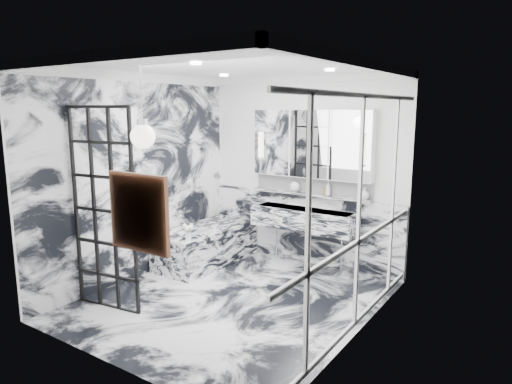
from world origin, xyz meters
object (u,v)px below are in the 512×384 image
Objects in this scene: crittall_door at (104,211)px; trough_sink at (304,219)px; mirror_cabinet at (311,144)px; bathtub at (206,245)px.

trough_sink is at bearing 55.94° from crittall_door.
crittall_door is 2.87m from trough_sink.
trough_sink is 0.84× the size of mirror_cabinet.
crittall_door reaches higher than mirror_cabinet.
bathtub is at bearing 84.32° from crittall_door.
crittall_door is at bearing -87.85° from bathtub.
mirror_cabinet is at bearing 57.38° from crittall_door.
bathtub is (-1.33, -0.66, -0.45)m from trough_sink.
crittall_door is 2.09m from bathtub.
crittall_door reaches higher than trough_sink.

